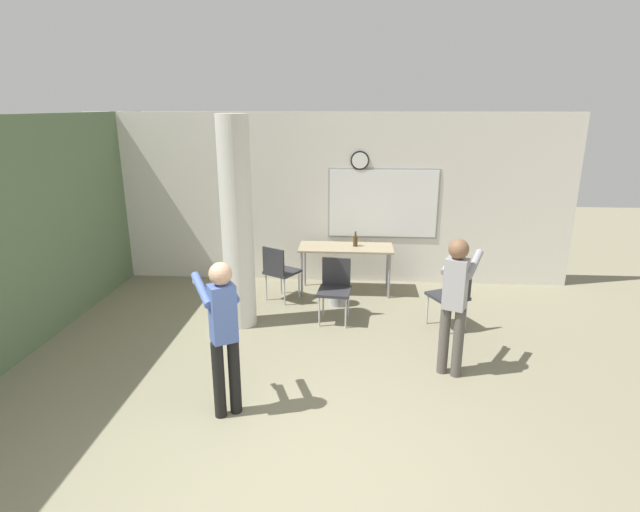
# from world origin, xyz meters

# --- Properties ---
(ground_plane) EXTENTS (24.00, 24.00, 0.00)m
(ground_plane) POSITION_xyz_m (0.00, 0.00, 0.00)
(ground_plane) COLOR gray
(wall_left_accent) EXTENTS (0.12, 7.00, 2.80)m
(wall_left_accent) POSITION_xyz_m (-3.50, 2.50, 1.40)
(wall_left_accent) COLOR #5B7551
(wall_left_accent) RESTS_ON ground_plane
(wall_back) EXTENTS (8.00, 0.15, 2.80)m
(wall_back) POSITION_xyz_m (0.02, 5.06, 1.40)
(wall_back) COLOR silver
(wall_back) RESTS_ON ground_plane
(support_pillar) EXTENTS (0.41, 0.41, 2.80)m
(support_pillar) POSITION_xyz_m (-1.07, 3.13, 1.40)
(support_pillar) COLOR silver
(support_pillar) RESTS_ON ground_plane
(folding_table) EXTENTS (1.48, 0.60, 0.76)m
(folding_table) POSITION_xyz_m (0.33, 4.46, 0.70)
(folding_table) COLOR tan
(folding_table) RESTS_ON ground_plane
(bottle_on_table) EXTENTS (0.07, 0.07, 0.24)m
(bottle_on_table) POSITION_xyz_m (0.48, 4.50, 0.85)
(bottle_on_table) COLOR #4C3319
(bottle_on_table) RESTS_ON folding_table
(waste_bin) EXTENTS (0.26, 0.26, 0.38)m
(waste_bin) POSITION_xyz_m (0.22, 3.90, 0.19)
(waste_bin) COLOR #B2B2B7
(waste_bin) RESTS_ON ground_plane
(chair_mid_room) EXTENTS (0.59, 0.59, 0.87)m
(chair_mid_room) POSITION_xyz_m (1.75, 3.14, 0.51)
(chair_mid_room) COLOR #2D2D33
(chair_mid_room) RESTS_ON ground_plane
(chair_table_left) EXTENTS (0.60, 0.60, 0.87)m
(chair_table_left) POSITION_xyz_m (-0.67, 4.00, 0.51)
(chair_table_left) COLOR #2D2D33
(chair_table_left) RESTS_ON ground_plane
(chair_table_front) EXTENTS (0.48, 0.48, 0.87)m
(chair_table_front) POSITION_xyz_m (0.21, 3.33, 0.51)
(chair_table_front) COLOR #2D2D33
(chair_table_front) RESTS_ON ground_plane
(person_playing_front) EXTENTS (0.54, 0.62, 1.55)m
(person_playing_front) POSITION_xyz_m (-0.75, 1.05, 0.91)
(person_playing_front) COLOR black
(person_playing_front) RESTS_ON ground_plane
(person_playing_side) EXTENTS (0.52, 0.66, 1.57)m
(person_playing_side) POSITION_xyz_m (1.56, 1.97, 0.92)
(person_playing_side) COLOR #514C47
(person_playing_side) RESTS_ON ground_plane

